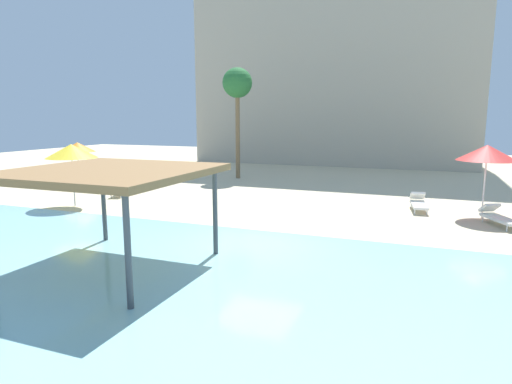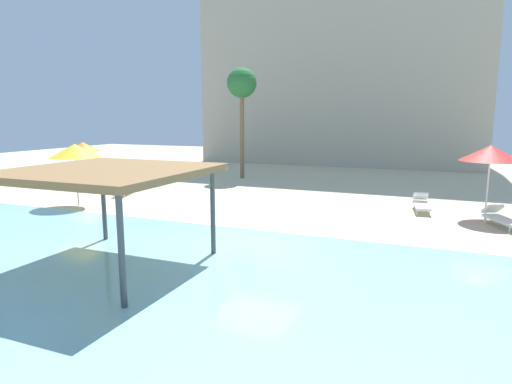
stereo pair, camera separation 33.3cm
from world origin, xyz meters
name	(u,v)px [view 2 (the right image)]	position (x,y,z in m)	size (l,w,h in m)	color
ground_plane	(256,244)	(0.00, 0.00, 0.00)	(80.00, 80.00, 0.00)	beige
lagoon_water	(158,311)	(0.00, -5.25, 0.02)	(44.00, 13.50, 0.04)	#8CC6CC
shade_pavilion	(108,174)	(-2.71, -3.42, 2.50)	(4.65, 4.65, 2.66)	#42474C
beach_umbrella_yellow_0	(75,151)	(-9.79, 2.62, 2.47)	(2.22, 2.22, 2.78)	silver
beach_umbrella_orange_1	(83,147)	(-14.10, 7.55, 2.24)	(2.00, 2.00, 2.51)	silver
beach_umbrella_red_2	(491,153)	(7.02, 6.74, 2.58)	(2.25, 2.25, 2.89)	silver
lounge_chair_0	(421,203)	(4.64, 7.26, 0.33)	(0.84, 1.96, 0.74)	white
lounge_chair_2	(501,218)	(7.43, 5.52, 0.33)	(1.36, 1.97, 0.74)	white
lounge_chair_3	(125,188)	(-9.66, 5.73, 0.33)	(1.19, 1.99, 0.74)	white
palm_tree_1	(242,86)	(-6.62, 13.69, 5.91)	(1.90, 1.90, 7.06)	brown
hotel_block_0	(346,45)	(-2.93, 28.18, 10.26)	(23.18, 11.25, 20.51)	#B2A893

